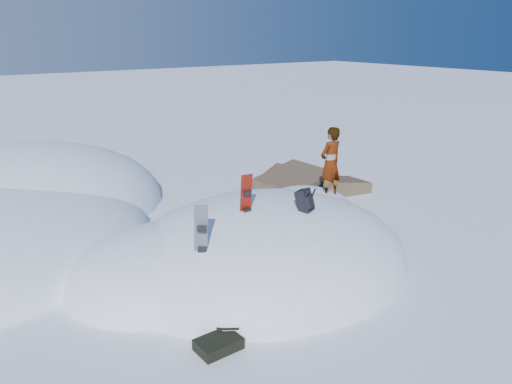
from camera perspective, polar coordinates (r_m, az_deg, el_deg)
ground at (r=11.69m, az=1.02°, el=-8.02°), size 120.00×120.00×0.00m
snow_mound at (r=11.77m, az=-0.36°, el=-7.82°), size 8.00×6.00×3.00m
rock_outcrop at (r=16.02m, az=5.37°, el=-0.73°), size 4.68×4.41×1.68m
snowboard_red at (r=10.57m, az=-1.15°, el=-1.35°), size 0.28×0.22×1.35m
snowboard_dark at (r=9.56m, az=-6.29°, el=-5.58°), size 0.38×0.38×1.39m
backpack at (r=10.78m, az=5.66°, el=-1.00°), size 0.46×0.52×0.57m
gear_pile at (r=8.80m, az=-4.14°, el=-16.63°), size 0.95×0.71×0.26m
person at (r=12.78m, az=8.51°, el=3.29°), size 0.71×0.50×1.85m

